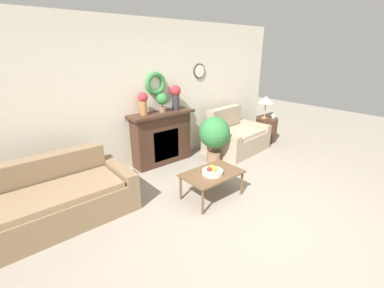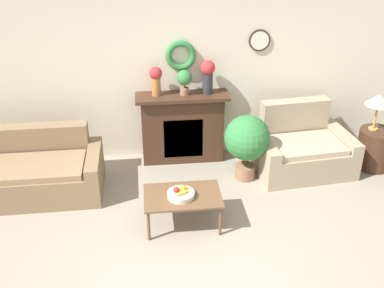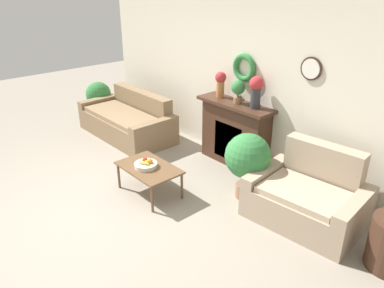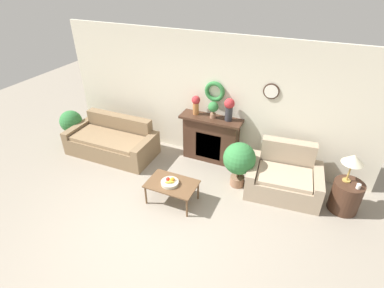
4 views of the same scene
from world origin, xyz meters
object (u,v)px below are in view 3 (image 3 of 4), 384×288
Objects in this scene: vase_on_mantel_right at (256,90)px; potted_plant_on_mantel at (238,89)px; fruit_bowl at (146,164)px; potted_plant_floor_by_loveseat at (248,158)px; loveseat_right at (308,197)px; fireplace at (235,133)px; couch_left at (128,121)px; vase_on_mantel_left at (221,82)px; potted_plant_floor_by_couch at (99,96)px; coffee_table at (149,169)px.

potted_plant_on_mantel is (-0.33, -0.02, -0.06)m from vase_on_mantel_right.
potted_plant_floor_by_loveseat is (0.98, 0.97, 0.14)m from fruit_bowl.
loveseat_right is at bearing 12.72° from potted_plant_floor_by_loveseat.
couch_left is at bearing -162.96° from fireplace.
vase_on_mantel_left is 1.15× the size of potted_plant_on_mantel.
fruit_bowl is (1.98, -0.96, 0.17)m from couch_left.
fruit_bowl is at bearing -108.08° from vase_on_mantel_right.
vase_on_mantel_left is 3.16m from potted_plant_floor_by_couch.
potted_plant_floor_by_loveseat is (0.96, 0.94, 0.22)m from coffee_table.
fruit_bowl is 1.83m from vase_on_mantel_left.
coffee_table is at bearing -17.01° from potted_plant_floor_by_couch.
vase_on_mantel_right is at bearing 155.12° from loveseat_right.
potted_plant_floor_by_loveseat is at bearing -54.82° from vase_on_mantel_right.
couch_left is at bearing -179.69° from potted_plant_floor_by_loveseat.
fireplace is at bearing 84.13° from fruit_bowl.
couch_left is at bearing -2.60° from potted_plant_floor_by_couch.
fireplace is 0.74m from potted_plant_on_mantel.
couch_left reaches higher than potted_plant_floor_by_couch.
vase_on_mantel_left is at bearing 19.76° from couch_left.
potted_plant_floor_by_couch is (-3.39, -0.59, -0.77)m from potted_plant_on_mantel.
vase_on_mantel_left reaches higher than couch_left.
loveseat_right is at bearing 2.51° from couch_left.
coffee_table is at bearing -96.52° from potted_plant_on_mantel.
loveseat_right is 1.80× the size of potted_plant_floor_by_couch.
potted_plant_floor_by_loveseat is at bearing -38.65° from potted_plant_on_mantel.
potted_plant_on_mantel is (-1.63, 0.44, 0.96)m from loveseat_right.
potted_plant_on_mantel reaches higher than coffee_table.
fruit_bowl is 1.91m from vase_on_mantel_right.
potted_plant_floor_by_couch is at bearing 162.41° from fruit_bowl.
vase_on_mantel_left is (-2.03, 0.46, 0.98)m from loveseat_right.
loveseat_right is at bearing 1.74° from potted_plant_floor_by_couch.
potted_plant_floor_by_couch is at bearing -168.55° from vase_on_mantel_left.
coffee_table is 2.20× the size of vase_on_mantel_left.
potted_plant_on_mantel reaches higher than potted_plant_floor_by_loveseat.
vase_on_mantel_right reaches higher than coffee_table.
coffee_table is 3.36m from potted_plant_floor_by_couch.
potted_plant_floor_by_loveseat reaches higher than loveseat_right.
vase_on_mantel_right is at bearing 72.32° from coffee_table.
fireplace reaches higher than loveseat_right.
fireplace reaches higher than couch_left.
loveseat_right is at bearing -19.24° from vase_on_mantel_right.
potted_plant_on_mantel is at bearing 82.84° from fruit_bowl.
vase_on_mantel_left is at bearing 11.45° from potted_plant_floor_by_couch.
vase_on_mantel_left is at bearing 177.09° from potted_plant_on_mantel.
coffee_table is 1.92m from vase_on_mantel_right.
coffee_table is 1.37m from potted_plant_floor_by_loveseat.
vase_on_mantel_right is at bearing 9.27° from potted_plant_floor_by_couch.
loveseat_right reaches higher than couch_left.
potted_plant_on_mantel reaches higher than fruit_bowl.
potted_plant_floor_by_couch is (-3.21, 0.98, 0.12)m from coffee_table.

